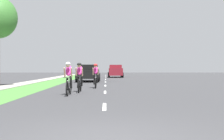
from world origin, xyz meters
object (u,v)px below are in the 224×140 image
Objects in this scene: pickup_black at (88,73)px; cyclist_trailing at (80,77)px; cyclist_lead at (69,78)px; cyclist_distant at (96,76)px; suv_maroon at (115,71)px.

cyclist_trailing is at bearing -88.59° from pickup_black.
cyclist_lead is at bearing -90.25° from pickup_black.
cyclist_trailing is 3.16m from cyclist_distant.
suv_maroon is at bearing 84.64° from cyclist_distant.
cyclist_distant is (0.75, 3.07, 0.00)m from cyclist_trailing.
cyclist_distant is 0.34× the size of pickup_black.
pickup_black reaches higher than cyclist_distant.
cyclist_lead and cyclist_trailing have the same top height.
pickup_black is at bearing 91.41° from cyclist_trailing.
cyclist_lead is 4.90m from cyclist_distant.
cyclist_trailing is at bearing 78.04° from cyclist_lead.
cyclist_lead is 0.37× the size of suv_maroon.
cyclist_distant is at bearing 76.93° from cyclist_lead.
pickup_black is at bearing -103.77° from suv_maroon.
pickup_black is 12.91m from suv_maroon.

